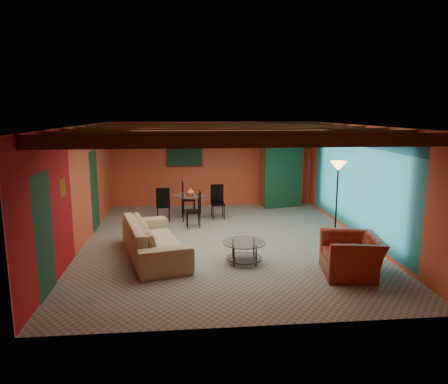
{
  "coord_description": "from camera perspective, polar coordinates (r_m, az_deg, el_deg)",
  "views": [
    {
      "loc": [
        -0.94,
        -9.44,
        2.99
      ],
      "look_at": [
        0.0,
        0.2,
        1.15
      ],
      "focal_mm": 33.64,
      "sensor_mm": 36.0,
      "label": 1
    }
  ],
  "objects": [
    {
      "name": "armoire",
      "position": [
        13.64,
        7.8,
        2.64
      ],
      "size": [
        1.34,
        0.87,
        2.17
      ],
      "primitive_type": "cube",
      "rotation": [
        0.0,
        0.0,
        0.22
      ],
      "color": "brown",
      "rests_on": "ground"
    },
    {
      "name": "potted_plant",
      "position": [
        13.52,
        7.95,
        8.28
      ],
      "size": [
        0.48,
        0.42,
        0.51
      ],
      "primitive_type": "imported",
      "rotation": [
        0.0,
        0.0,
        -0.04
      ],
      "color": "#26661E",
      "rests_on": "armoire"
    },
    {
      "name": "dining_table",
      "position": [
        11.83,
        -4.54,
        -1.48
      ],
      "size": [
        1.99,
        1.99,
        0.98
      ],
      "primitive_type": null,
      "rotation": [
        0.0,
        0.0,
        0.06
      ],
      "color": "white",
      "rests_on": "ground"
    },
    {
      "name": "room",
      "position": [
        9.61,
        0.05,
        7.01
      ],
      "size": [
        6.52,
        8.01,
        2.71
      ],
      "color": "gray",
      "rests_on": "ground"
    },
    {
      "name": "sofa",
      "position": [
        8.96,
        -9.47,
        -6.3
      ],
      "size": [
        1.64,
        2.8,
        0.77
      ],
      "primitive_type": "imported",
      "rotation": [
        0.0,
        0.0,
        1.82
      ],
      "color": "tan",
      "rests_on": "ground"
    },
    {
      "name": "vase",
      "position": [
        11.71,
        -4.58,
        1.36
      ],
      "size": [
        0.25,
        0.25,
        0.21
      ],
      "primitive_type": "imported",
      "rotation": [
        0.0,
        0.0,
        -0.26
      ],
      "color": "orange",
      "rests_on": "dining_table"
    },
    {
      "name": "coffee_table",
      "position": [
        8.55,
        2.76,
        -8.15
      ],
      "size": [
        0.92,
        0.92,
        0.44
      ],
      "primitive_type": null,
      "rotation": [
        0.0,
        0.0,
        -0.07
      ],
      "color": "white",
      "rests_on": "ground"
    },
    {
      "name": "ceiling_fan",
      "position": [
        9.5,
        0.12,
        6.96
      ],
      "size": [
        1.5,
        1.5,
        0.44
      ],
      "primitive_type": null,
      "color": "#472614",
      "rests_on": "ceiling"
    },
    {
      "name": "armchair",
      "position": [
        8.24,
        16.92,
        -8.25
      ],
      "size": [
        1.16,
        1.28,
        0.74
      ],
      "primitive_type": "imported",
      "rotation": [
        0.0,
        0.0,
        -1.72
      ],
      "color": "maroon",
      "rests_on": "ground"
    },
    {
      "name": "floor_lamp",
      "position": [
        10.25,
        15.05,
        -1.14
      ],
      "size": [
        0.39,
        0.39,
        1.88
      ],
      "primitive_type": null,
      "rotation": [
        0.0,
        0.0,
        0.03
      ],
      "color": "black",
      "rests_on": "ground"
    },
    {
      "name": "painting",
      "position": [
        13.46,
        -5.4,
        5.01
      ],
      "size": [
        1.05,
        0.03,
        0.65
      ],
      "primitive_type": "cube",
      "color": "black",
      "rests_on": "wall_back"
    }
  ]
}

